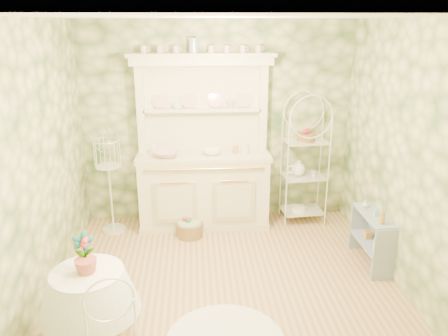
{
  "coord_description": "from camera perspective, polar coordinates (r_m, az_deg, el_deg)",
  "views": [
    {
      "loc": [
        -0.32,
        -3.98,
        2.66
      ],
      "look_at": [
        0.0,
        0.5,
        1.15
      ],
      "focal_mm": 35.0,
      "sensor_mm": 36.0,
      "label": 1
    }
  ],
  "objects": [
    {
      "name": "floor",
      "position": [
        4.8,
        0.44,
        -15.08
      ],
      "size": [
        3.6,
        3.6,
        0.0
      ],
      "primitive_type": "plane",
      "color": "tan",
      "rests_on": "ground"
    },
    {
      "name": "ceiling",
      "position": [
        4.0,
        0.54,
        19.14
      ],
      "size": [
        3.6,
        3.6,
        0.0
      ],
      "primitive_type": "plane",
      "color": "white",
      "rests_on": "floor"
    },
    {
      "name": "wall_left",
      "position": [
        4.45,
        -23.31,
        -0.12
      ],
      "size": [
        3.6,
        3.6,
        0.0
      ],
      "primitive_type": "plane",
      "color": "beige",
      "rests_on": "floor"
    },
    {
      "name": "wall_right",
      "position": [
        4.7,
        22.94,
        0.87
      ],
      "size": [
        3.6,
        3.6,
        0.0
      ],
      "primitive_type": "plane",
      "color": "beige",
      "rests_on": "floor"
    },
    {
      "name": "wall_back",
      "position": [
        5.94,
        -0.89,
        5.82
      ],
      "size": [
        3.6,
        3.6,
        0.0
      ],
      "primitive_type": "plane",
      "color": "beige",
      "rests_on": "floor"
    },
    {
      "name": "wall_front",
      "position": [
        2.57,
        3.71,
        -12.16
      ],
      "size": [
        3.6,
        3.6,
        0.0
      ],
      "primitive_type": "plane",
      "color": "beige",
      "rests_on": "floor"
    },
    {
      "name": "kitchen_dresser",
      "position": [
        5.71,
        -2.73,
        3.16
      ],
      "size": [
        1.87,
        0.61,
        2.29
      ],
      "primitive_type": "cube",
      "color": "white",
      "rests_on": "floor"
    },
    {
      "name": "bakers_rack",
      "position": [
        5.96,
        10.54,
        1.8
      ],
      "size": [
        0.64,
        0.48,
        1.94
      ],
      "primitive_type": "cube",
      "rotation": [
        0.0,
        0.0,
        0.09
      ],
      "color": "white",
      "rests_on": "floor"
    },
    {
      "name": "side_shelf",
      "position": [
        5.32,
        18.72,
        -8.84
      ],
      "size": [
        0.33,
        0.72,
        0.6
      ],
      "primitive_type": "cube",
      "rotation": [
        0.0,
        0.0,
        0.1
      ],
      "color": "#8FA0B5",
      "rests_on": "floor"
    },
    {
      "name": "round_table",
      "position": [
        4.02,
        -17.01,
        -16.88
      ],
      "size": [
        0.76,
        0.76,
        0.77
      ],
      "primitive_type": "cylinder",
      "rotation": [
        0.0,
        0.0,
        0.09
      ],
      "color": "white",
      "rests_on": "floor"
    },
    {
      "name": "birdcage_stand",
      "position": [
        5.83,
        -14.7,
        -1.86
      ],
      "size": [
        0.33,
        0.33,
        1.37
      ],
      "primitive_type": "cube",
      "rotation": [
        0.0,
        0.0,
        0.01
      ],
      "color": "white",
      "rests_on": "floor"
    },
    {
      "name": "floor_basket",
      "position": [
        5.75,
        -4.52,
        -7.91
      ],
      "size": [
        0.38,
        0.38,
        0.2
      ],
      "primitive_type": "cylinder",
      "rotation": [
        0.0,
        0.0,
        -0.25
      ],
      "color": "olive",
      "rests_on": "floor"
    },
    {
      "name": "bowl_floral",
      "position": [
        5.66,
        -7.49,
        1.54
      ],
      "size": [
        0.36,
        0.36,
        0.08
      ],
      "primitive_type": "imported",
      "rotation": [
        0.0,
        0.0,
        -0.15
      ],
      "color": "white",
      "rests_on": "kitchen_dresser"
    },
    {
      "name": "bowl_white",
      "position": [
        5.72,
        -1.59,
        1.86
      ],
      "size": [
        0.28,
        0.28,
        0.07
      ],
      "primitive_type": "imported",
      "rotation": [
        0.0,
        0.0,
        -0.2
      ],
      "color": "white",
      "rests_on": "kitchen_dresser"
    },
    {
      "name": "cup_left",
      "position": [
        5.76,
        -6.16,
        7.95
      ],
      "size": [
        0.13,
        0.13,
        0.09
      ],
      "primitive_type": "imported",
      "rotation": [
        0.0,
        0.0,
        -0.25
      ],
      "color": "white",
      "rests_on": "kitchen_dresser"
    },
    {
      "name": "cup_right",
      "position": [
        5.78,
        0.83,
        8.1
      ],
      "size": [
        0.12,
        0.12,
        0.1
      ],
      "primitive_type": "imported",
      "rotation": [
        0.0,
        0.0,
        -0.12
      ],
      "color": "white",
      "rests_on": "kitchen_dresser"
    },
    {
      "name": "potted_geranium",
      "position": [
        3.81,
        -17.75,
        -10.78
      ],
      "size": [
        0.18,
        0.13,
        0.34
      ],
      "primitive_type": "imported",
      "rotation": [
        0.0,
        0.0,
        0.05
      ],
      "color": "#3F7238",
      "rests_on": "round_table"
    },
    {
      "name": "bottle_amber",
      "position": [
        4.96,
        19.98,
        -6.14
      ],
      "size": [
        0.07,
        0.07,
        0.15
      ],
      "primitive_type": "imported",
      "rotation": [
        0.0,
        0.0,
        -0.26
      ],
      "color": "#B77F37",
      "rests_on": "side_shelf"
    },
    {
      "name": "bottle_blue",
      "position": [
        5.14,
        19.28,
        -5.52
      ],
      "size": [
        0.05,
        0.05,
        0.1
      ],
      "primitive_type": "imported",
      "rotation": [
        0.0,
        0.0,
        -0.04
      ],
      "color": "#8AAFC9",
      "rests_on": "side_shelf"
    },
    {
      "name": "bottle_glass",
      "position": [
        5.32,
        17.97,
        -4.61
      ],
      "size": [
        0.08,
        0.08,
        0.09
      ],
      "primitive_type": "imported",
      "rotation": [
        0.0,
        0.0,
        -0.1
      ],
      "color": "silver",
      "rests_on": "side_shelf"
    }
  ]
}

